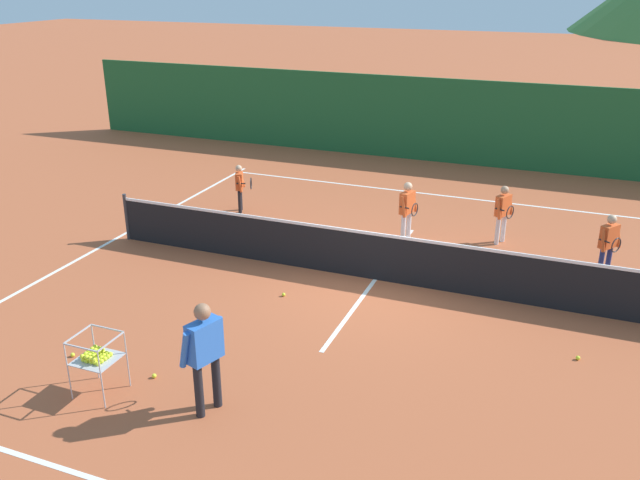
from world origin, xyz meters
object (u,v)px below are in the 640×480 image
(student_2, at_px, (503,209))
(student_3, at_px, (609,241))
(student_0, at_px, (240,184))
(tennis_net, at_px, (376,256))
(student_1, at_px, (407,207))
(tennis_ball_3, at_px, (154,376))
(ball_cart, at_px, (96,356))
(tennis_ball_0, at_px, (73,355))
(instructor, at_px, (205,348))
(tennis_ball_9, at_px, (284,295))
(tennis_ball_2, at_px, (578,358))

(student_2, height_order, student_3, student_2)
(student_0, bearing_deg, tennis_net, -30.86)
(student_1, bearing_deg, tennis_ball_3, -107.55)
(ball_cart, relative_size, tennis_ball_3, 13.22)
(tennis_ball_0, bearing_deg, instructor, -8.48)
(instructor, distance_m, student_2, 8.14)
(student_3, xyz_separation_m, tennis_ball_9, (-5.46, -3.01, -0.75))
(student_2, xyz_separation_m, tennis_ball_9, (-3.35, -4.12, -0.75))
(tennis_ball_3, bearing_deg, tennis_ball_9, 77.94)
(student_2, bearing_deg, ball_cart, -119.94)
(student_1, relative_size, student_2, 1.05)
(tennis_net, bearing_deg, tennis_ball_0, -128.75)
(student_1, xyz_separation_m, tennis_ball_0, (-3.58, -6.52, -0.79))
(tennis_ball_2, relative_size, tennis_ball_9, 1.00)
(student_0, relative_size, student_3, 0.91)
(instructor, xyz_separation_m, student_2, (2.86, 7.62, -0.19))
(instructor, bearing_deg, student_3, 52.60)
(student_0, bearing_deg, student_1, -5.89)
(tennis_ball_0, xyz_separation_m, tennis_ball_3, (1.51, -0.02, 0.00))
(instructor, relative_size, student_1, 1.19)
(instructor, distance_m, tennis_ball_3, 1.53)
(instructor, height_order, student_1, instructor)
(student_1, relative_size, ball_cart, 1.52)
(tennis_ball_0, bearing_deg, student_0, 96.11)
(student_0, distance_m, tennis_ball_3, 7.38)
(tennis_net, distance_m, tennis_ball_9, 1.94)
(student_0, distance_m, tennis_ball_9, 4.90)
(ball_cart, height_order, tennis_ball_2, ball_cart)
(instructor, xyz_separation_m, ball_cart, (-1.64, -0.21, -0.38))
(instructor, xyz_separation_m, student_3, (4.97, 6.51, -0.19))
(tennis_net, distance_m, student_1, 2.14)
(tennis_ball_0, distance_m, tennis_ball_3, 1.51)
(tennis_ball_9, bearing_deg, tennis_net, 43.97)
(student_3, xyz_separation_m, tennis_ball_3, (-6.12, -6.13, -0.75))
(student_2, height_order, tennis_ball_0, student_2)
(student_1, distance_m, tennis_ball_3, 6.91)
(student_2, distance_m, tennis_ball_0, 9.12)
(tennis_ball_2, xyz_separation_m, tennis_ball_3, (-5.78, -2.82, 0.00))
(ball_cart, bearing_deg, student_3, 45.41)
(tennis_net, distance_m, tennis_ball_2, 4.11)
(student_3, bearing_deg, ball_cart, -134.59)
(instructor, bearing_deg, tennis_ball_9, 97.87)
(student_2, bearing_deg, tennis_ball_2, -68.23)
(student_1, height_order, student_3, student_1)
(student_0, height_order, tennis_ball_3, student_0)
(tennis_net, bearing_deg, instructor, -100.32)
(student_1, bearing_deg, ball_cart, -109.79)
(student_3, bearing_deg, tennis_ball_0, -141.35)
(tennis_ball_0, height_order, tennis_ball_2, same)
(student_3, relative_size, ball_cart, 1.45)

